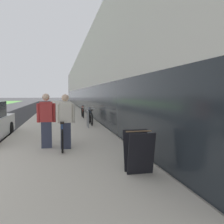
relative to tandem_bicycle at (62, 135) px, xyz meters
The scene contains 10 objects.
sidewalk_slab 18.10m from the tandem_bicycle, 89.90° to the left, with size 4.19×70.00×0.15m.
storefront_facade 27.20m from the tandem_bicycle, 74.65° to the left, with size 10.01×70.00×6.58m.
tandem_bicycle is the anchor object (origin of this frame).
person_rider 0.57m from the tandem_bicycle, 70.62° to the right, with size 0.56×0.22×1.66m.
person_bystander 0.67m from the tandem_bicycle, behind, with size 0.57×0.22×1.68m.
bike_rack_hoop 4.51m from the tandem_bicycle, 73.45° to the left, with size 0.05×0.60×0.84m.
cruiser_bike_nearest 5.56m from the tandem_bicycle, 73.75° to the left, with size 0.52×1.63×0.85m.
cruiser_bike_middle 7.44m from the tandem_bicycle, 76.61° to the left, with size 0.52×1.62×0.84m.
cruiser_bike_farthest 9.51m from the tandem_bicycle, 81.06° to the left, with size 0.52×1.66×0.87m.
sandwich_board_sign 3.38m from the tandem_bicycle, 62.36° to the right, with size 0.56×0.56×0.90m.
Camera 1 is at (5.33, -5.05, 1.83)m, focal length 40.00 mm.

